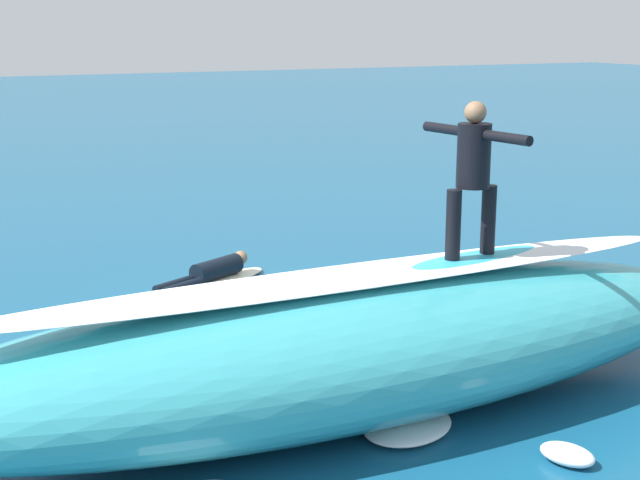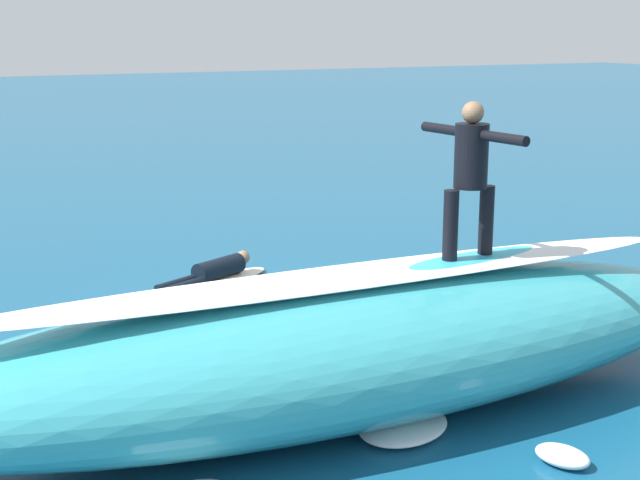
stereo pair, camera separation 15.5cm
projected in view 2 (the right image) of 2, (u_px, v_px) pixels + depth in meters
The scene contains 9 objects.
ground_plane at pixel (282, 333), 11.48m from camera, with size 120.00×120.00×0.00m, color #145175.
wave_crest at pixel (345, 349), 8.93m from camera, with size 9.04×2.39×1.39m, color teal.
wave_foam_lip at pixel (345, 277), 8.76m from camera, with size 7.68×0.84×0.08m, color white.
surfboard_riding at pixel (467, 261), 9.34m from camera, with size 2.22×0.51×0.09m, color #33B2D1.
surfer_riding at pixel (471, 168), 9.11m from camera, with size 0.63×1.50×1.58m.
surfboard_paddling at pixel (219, 281), 13.61m from camera, with size 1.94×0.52×0.09m, color #EAE5C6.
surfer_paddling at pixel (212, 271), 13.47m from camera, with size 1.67×0.98×0.32m.
foam_patch_mid at pixel (562, 456), 8.04m from camera, with size 0.51×0.34×0.16m, color white.
foam_patch_far at pixel (403, 426), 8.68m from camera, with size 1.02×0.78×0.13m, color white.
Camera 2 is at (4.24, 10.05, 3.82)m, focal length 51.04 mm.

